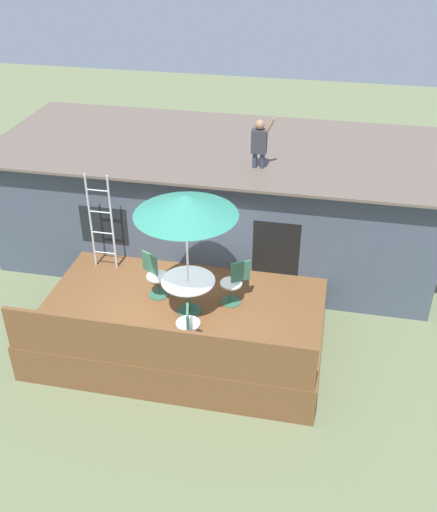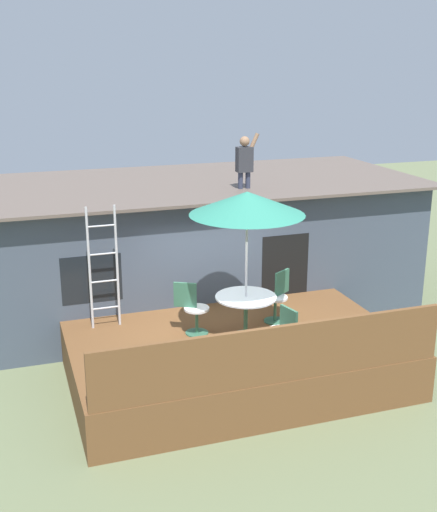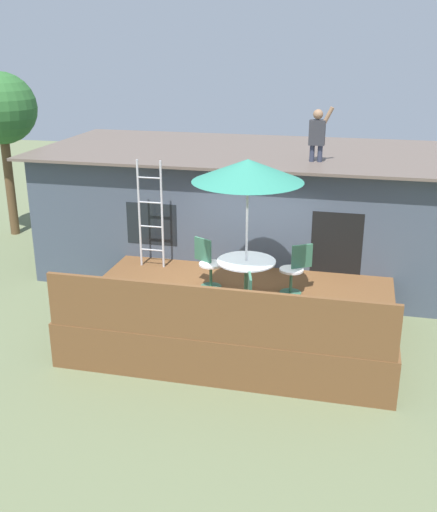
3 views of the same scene
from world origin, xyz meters
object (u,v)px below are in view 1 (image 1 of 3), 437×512
patio_chair_near (188,326)px  person_figure (260,140)px  patio_umbrella (186,205)px  patio_chair_left (155,275)px  patio_table (188,287)px  patio_chair_right (234,283)px  step_ladder (101,223)px

patio_chair_near → person_figure: bearing=-24.5°
patio_umbrella → patio_chair_left: patio_umbrella is taller
patio_table → patio_chair_near: (0.24, -1.01, -0.13)m
person_figure → patio_chair_near: (-0.69, -3.58, -2.20)m
patio_chair_right → patio_chair_left: bearing=-29.8°
person_figure → patio_chair_right: size_ratio=1.21×
patio_table → patio_chair_left: patio_chair_left is taller
step_ladder → patio_chair_left: 1.71m
patio_table → step_ladder: (-2.19, 1.23, 0.51)m
step_ladder → patio_chair_left: bearing=-29.5°
patio_chair_left → patio_chair_near: size_ratio=1.00×
person_figure → patio_chair_left: 3.53m
patio_table → patio_umbrella: size_ratio=0.41×
patio_umbrella → patio_chair_right: bearing=31.9°
person_figure → patio_chair_near: bearing=-100.9°
patio_umbrella → patio_chair_left: (-0.81, 0.44, -1.89)m
patio_chair_near → patio_chair_right: bearing=-34.2°
patio_umbrella → person_figure: bearing=70.0°
patio_chair_left → patio_chair_right: same height
patio_chair_left → person_figure: bearing=79.4°
patio_umbrella → person_figure: size_ratio=2.29×
patio_chair_near → step_ladder: bearing=33.8°
person_figure → patio_chair_near: 4.26m
patio_umbrella → step_ladder: patio_umbrella is taller
step_ladder → patio_chair_near: size_ratio=2.39×
patio_umbrella → patio_chair_left: bearing=151.3°
patio_chair_right → person_figure: bearing=-125.3°
step_ladder → person_figure: size_ratio=1.98×
step_ladder → patio_chair_right: size_ratio=2.39×
patio_table → patio_umbrella: 1.76m
person_figure → patio_chair_left: bearing=-129.4°
patio_umbrella → patio_chair_near: patio_umbrella is taller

